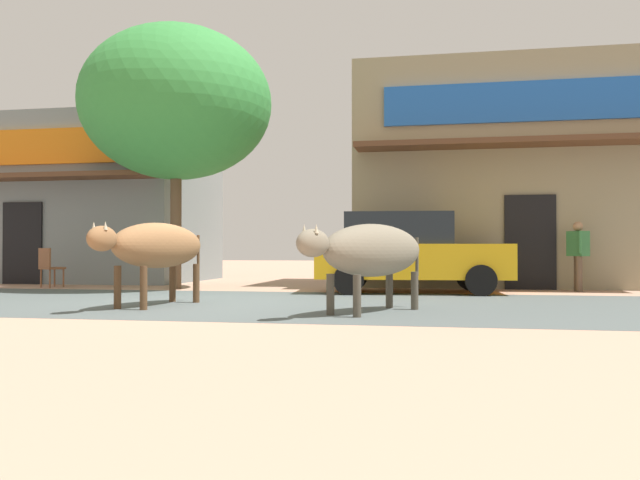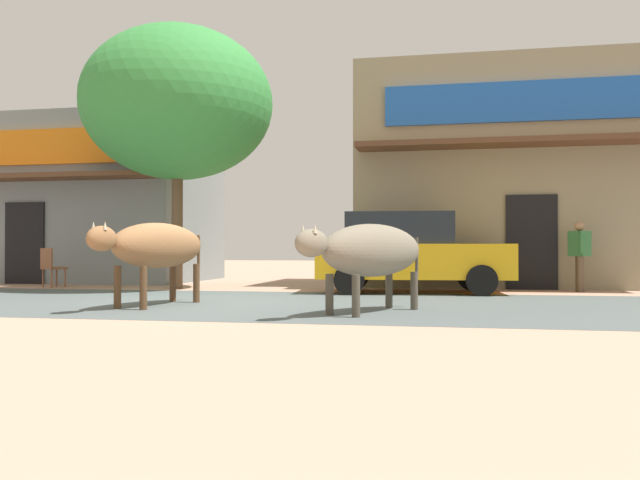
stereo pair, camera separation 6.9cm
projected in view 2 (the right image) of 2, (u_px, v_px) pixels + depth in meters
ground at (185, 302)px, 11.34m from camera, size 80.00×80.00×0.00m
asphalt_road at (185, 302)px, 11.34m from camera, size 72.00×5.77×0.00m
storefront_left_cafe at (92, 202)px, 19.18m from camera, size 6.44×5.25×4.50m
storefront_right_club at (514, 179)px, 16.93m from camera, size 7.62×5.25×5.35m
roadside_tree at (178, 104)px, 15.20m from camera, size 4.33×4.33×5.95m
parked_hatchback_car at (409, 252)px, 13.75m from camera, size 4.02×2.20×1.64m
cow_near_brown at (157, 246)px, 10.56m from camera, size 1.06×2.82×1.32m
cow_far_dark at (371, 251)px, 9.42m from camera, size 1.72×2.63×1.26m
pedestrian_by_shop at (580, 251)px, 14.07m from camera, size 0.45×0.61×1.48m
cafe_chair_near_tree at (51, 265)px, 15.59m from camera, size 0.58×0.58×0.92m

